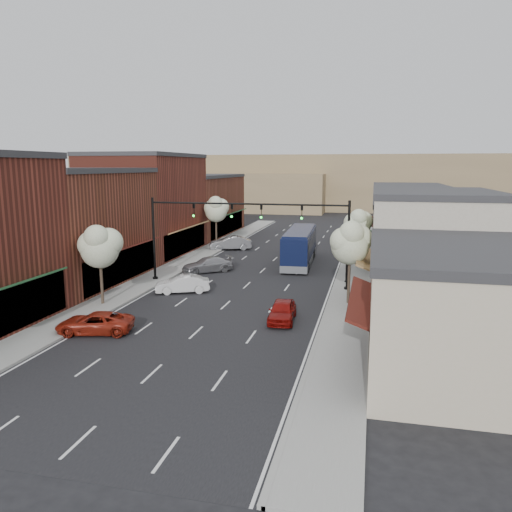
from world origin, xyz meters
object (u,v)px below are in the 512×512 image
Objects in this scene: signal_mast_left at (180,227)px; tree_right_near at (351,242)px; signal_mast_right at (317,231)px; parked_car_e at (230,243)px; parked_car_b at (183,284)px; tree_left_near at (100,246)px; parked_car_a at (95,323)px; lamp_post_far at (355,224)px; tree_right_far at (358,223)px; coach_bus at (300,246)px; lamp_post_near at (347,248)px; red_hatchback at (282,311)px; tree_left_far at (216,209)px; parked_car_c at (207,265)px.

signal_mast_left is 1.38× the size of tree_right_near.
parked_car_e is (-11.78, 16.60, -3.84)m from signal_mast_right.
parked_car_e reaches higher than parked_car_b.
tree_left_near is 1.30× the size of parked_car_a.
lamp_post_far is 36.09m from parked_car_a.
coach_bus is at bearing -160.75° from tree_right_far.
signal_mast_right reaches higher than parked_car_b.
parked_car_a is at bearing -30.55° from parked_car_b.
parked_car_b is (-12.00, -5.89, -2.33)m from lamp_post_near.
tree_left_near is at bearing -63.22° from parked_car_b.
lamp_post_far is (0.00, 17.50, 0.00)m from lamp_post_near.
tree_right_near is at bearing -71.34° from coach_bus.
parked_car_e is at bearing 109.09° from red_hatchback.
tree_left_far is at bearing -172.70° from lamp_post_far.
parked_car_e is (-13.96, -3.41, -2.22)m from lamp_post_far.
tree_left_near is at bearing -124.20° from coach_bus.
signal_mast_left is at bearing 71.90° from tree_left_near.
parked_car_a is at bearing -64.15° from tree_left_near.
lamp_post_near is 9.08m from coach_bus.
parked_car_e is (-14.51, 20.65, -3.66)m from tree_right_near.
tree_right_far reaches higher than lamp_post_far.
tree_right_far is at bearing 138.14° from parked_car_a.
lamp_post_far is at bearing 7.30° from tree_left_far.
parked_car_b is at bearing -117.16° from lamp_post_far.
tree_left_far is 4.56m from parked_car_e.
tree_right_far reaches higher than parked_car_e.
red_hatchback is at bearing 36.34° from parked_car_b.
signal_mast_right is 11.89m from parked_car_c.
tree_right_near is at bearing -56.09° from signal_mast_right.
tree_right_far is at bearing -86.12° from lamp_post_far.
parked_car_c is (-7.63, -5.81, -1.11)m from coach_bus.
parked_car_c is (0.85, 4.22, -3.94)m from signal_mast_left.
parked_car_c is at bearing 164.16° from parked_car_a.
signal_mast_right is 11.24m from signal_mast_left.
tree_left_near is (-16.60, -4.00, -0.23)m from tree_right_near.
tree_right_near is at bearing 13.55° from tree_left_near.
lamp_post_far is at bearing 61.02° from coach_bus.
tree_left_far reaches higher than parked_car_b.
signal_mast_right and signal_mast_left have the same top height.
lamp_post_near reaches higher than parked_car_e.
parked_car_a is 0.92× the size of parked_car_e.
signal_mast_left is 8.48m from tree_left_near.
signal_mast_left is 1.34× the size of tree_left_far.
coach_bus is (-4.94, 7.53, -1.21)m from lamp_post_near.
parked_car_b is at bearing -120.37° from coach_bus.
parked_car_a is (2.59, -5.34, -3.61)m from tree_left_near.
tree_right_near reaches higher than parked_car_e.
lamp_post_near is at bearing -43.89° from tree_left_far.
parked_car_c is at bearing 78.58° from signal_mast_left.
tree_right_far is at bearing 16.63° from coach_bus.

